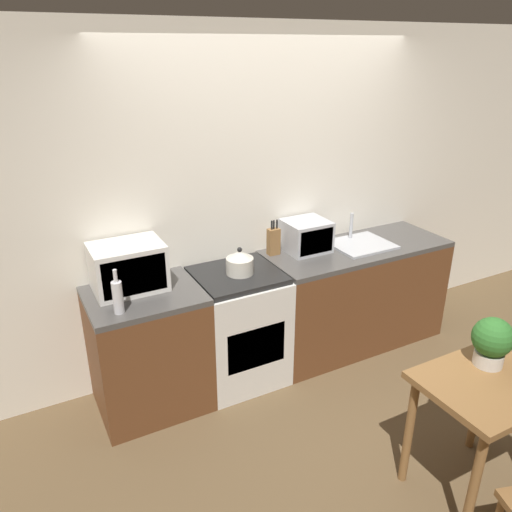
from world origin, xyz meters
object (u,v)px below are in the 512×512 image
microwave (128,267)px  dining_table (485,402)px  stove_range (238,327)px  toaster_oven (306,236)px  kettle (240,262)px  bottle (118,296)px

microwave → dining_table: bearing=-49.7°
stove_range → dining_table: bearing=-66.1°
microwave → toaster_oven: (1.43, 0.02, -0.04)m
kettle → toaster_oven: bearing=12.5°
dining_table → kettle: bearing=113.7°
stove_range → bottle: bearing=-168.4°
bottle → microwave: bearing=63.9°
microwave → toaster_oven: microwave is taller
kettle → microwave: 0.78m
bottle → dining_table: bottle is taller
dining_table → microwave: bearing=130.3°
kettle → toaster_oven: toaster_oven is taller
bottle → stove_range: bearing=11.6°
toaster_oven → dining_table: (0.04, -1.75, -0.39)m
bottle → toaster_oven: size_ratio=0.86×
bottle → toaster_oven: bottle is taller
kettle → bottle: size_ratio=0.70×
bottle → toaster_oven: 1.61m
kettle → bottle: bearing=-169.5°
microwave → dining_table: 2.32m
microwave → bottle: (-0.15, -0.30, -0.05)m
toaster_oven → kettle: bearing=-167.5°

